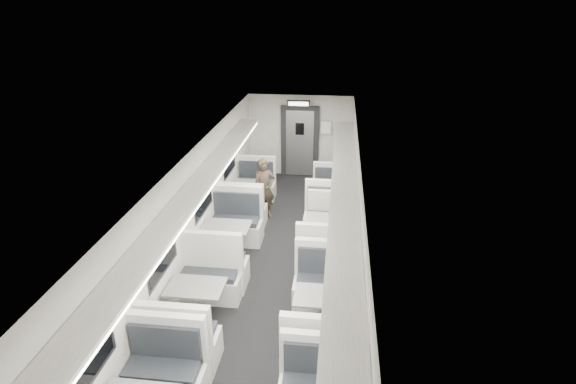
% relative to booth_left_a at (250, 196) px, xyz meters
% --- Properties ---
extents(room, '(3.24, 12.24, 2.64)m').
position_rel_booth_left_a_xyz_m(room, '(1.00, -3.37, 0.83)').
color(room, black).
rests_on(room, ground).
extents(booth_left_a, '(1.02, 2.07, 1.11)m').
position_rel_booth_left_a_xyz_m(booth_left_a, '(0.00, 0.00, 0.00)').
color(booth_left_a, white).
rests_on(booth_left_a, room).
extents(booth_left_b, '(1.13, 2.29, 1.22)m').
position_rel_booth_left_a_xyz_m(booth_left_b, '(0.00, -2.42, 0.04)').
color(booth_left_b, white).
rests_on(booth_left_b, room).
extents(booth_left_c, '(1.08, 2.18, 1.17)m').
position_rel_booth_left_a_xyz_m(booth_left_c, '(0.00, -4.39, 0.02)').
color(booth_left_c, white).
rests_on(booth_left_c, room).
extents(booth_right_a, '(0.98, 1.98, 1.06)m').
position_rel_booth_left_a_xyz_m(booth_right_a, '(2.00, -0.11, -0.02)').
color(booth_right_a, white).
rests_on(booth_right_a, room).
extents(booth_right_b, '(1.13, 2.29, 1.23)m').
position_rel_booth_left_a_xyz_m(booth_right_b, '(2.00, -1.90, 0.04)').
color(booth_right_b, white).
rests_on(booth_right_b, room).
extents(booth_right_c, '(1.07, 2.16, 1.16)m').
position_rel_booth_left_a_xyz_m(booth_right_c, '(2.00, -4.39, 0.02)').
color(booth_right_c, white).
rests_on(booth_right_c, room).
extents(passenger, '(0.64, 0.55, 1.48)m').
position_rel_booth_left_a_xyz_m(passenger, '(0.42, -0.36, 0.37)').
color(passenger, black).
rests_on(passenger, room).
extents(window_a, '(0.02, 1.18, 0.84)m').
position_rel_booth_left_a_xyz_m(window_a, '(-0.49, 0.03, 0.98)').
color(window_a, black).
rests_on(window_a, room).
extents(window_b, '(0.02, 1.18, 0.84)m').
position_rel_booth_left_a_xyz_m(window_b, '(-0.49, -2.17, 0.98)').
color(window_b, black).
rests_on(window_b, room).
extents(window_c, '(0.02, 1.18, 0.84)m').
position_rel_booth_left_a_xyz_m(window_c, '(-0.49, -4.37, 0.98)').
color(window_c, black).
rests_on(window_c, room).
extents(window_d, '(0.02, 1.18, 0.84)m').
position_rel_booth_left_a_xyz_m(window_d, '(-0.49, -6.57, 0.98)').
color(window_d, black).
rests_on(window_d, room).
extents(luggage_rack_left, '(0.46, 10.40, 0.09)m').
position_rel_booth_left_a_xyz_m(luggage_rack_left, '(-0.24, -3.67, 1.55)').
color(luggage_rack_left, white).
rests_on(luggage_rack_left, room).
extents(luggage_rack_right, '(0.46, 10.40, 0.09)m').
position_rel_booth_left_a_xyz_m(luggage_rack_right, '(2.24, -3.67, 1.55)').
color(luggage_rack_right, white).
rests_on(luggage_rack_right, room).
extents(vestibule_door, '(1.10, 0.13, 2.10)m').
position_rel_booth_left_a_xyz_m(vestibule_door, '(1.00, 2.56, 0.67)').
color(vestibule_door, black).
rests_on(vestibule_door, room).
extents(exit_sign, '(0.62, 0.12, 0.16)m').
position_rel_booth_left_a_xyz_m(exit_sign, '(1.00, 2.07, 1.91)').
color(exit_sign, black).
rests_on(exit_sign, room).
extents(wall_notice, '(0.32, 0.02, 0.40)m').
position_rel_booth_left_a_xyz_m(wall_notice, '(1.75, 2.55, 1.13)').
color(wall_notice, white).
rests_on(wall_notice, room).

